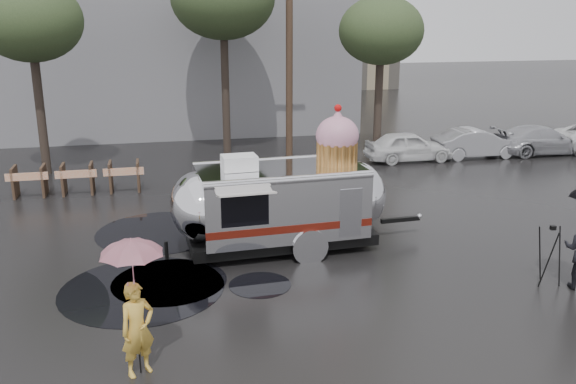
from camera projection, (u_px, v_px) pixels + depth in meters
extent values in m
plane|color=black|center=(318.00, 316.00, 12.04)|extent=(120.00, 120.00, 0.00)
cylinder|color=black|center=(257.00, 231.00, 16.76)|extent=(3.35, 3.35, 0.01)
cylinder|color=black|center=(142.00, 289.00, 13.23)|extent=(3.56, 3.56, 0.01)
cylinder|color=black|center=(260.00, 285.00, 13.41)|extent=(1.38, 1.38, 0.01)
cylinder|color=black|center=(160.00, 232.00, 16.68)|extent=(3.45, 3.45, 0.01)
cylinder|color=black|center=(169.00, 281.00, 13.59)|extent=(2.56, 2.56, 0.01)
cylinder|color=#473323|center=(289.00, 46.00, 24.41)|extent=(0.28, 0.28, 9.00)
cylinder|color=#382D26|center=(38.00, 95.00, 21.97)|extent=(0.32, 0.32, 5.85)
ellipsoid|color=#2B3D1E|center=(30.00, 20.00, 21.24)|extent=(3.64, 3.64, 2.86)
cylinder|color=#382D26|center=(225.00, 73.00, 25.15)|extent=(0.32, 0.32, 6.75)
cylinder|color=#382D26|center=(379.00, 92.00, 24.69)|extent=(0.32, 0.32, 5.40)
ellipsoid|color=#2B3D1E|center=(381.00, 31.00, 24.02)|extent=(3.36, 3.36, 2.64)
cube|color=#473323|center=(15.00, 182.00, 19.74)|extent=(0.08, 0.80, 1.00)
cube|color=#473323|center=(44.00, 180.00, 19.92)|extent=(0.08, 0.80, 1.00)
cube|color=#E5590C|center=(27.00, 177.00, 19.41)|extent=(1.30, 0.04, 0.25)
cube|color=#473323|center=(64.00, 179.00, 20.05)|extent=(0.08, 0.80, 1.00)
cube|color=#473323|center=(92.00, 178.00, 20.23)|extent=(0.08, 0.80, 1.00)
cube|color=#E5590C|center=(76.00, 174.00, 19.71)|extent=(1.30, 0.04, 0.25)
cube|color=#473323|center=(111.00, 177.00, 20.35)|extent=(0.08, 0.80, 1.00)
cube|color=#473323|center=(138.00, 175.00, 20.54)|extent=(0.08, 0.80, 1.00)
cube|color=#E5590C|center=(124.00, 172.00, 20.02)|extent=(1.30, 0.04, 0.25)
imported|color=silver|center=(409.00, 144.00, 24.52)|extent=(4.00, 1.80, 1.40)
imported|color=#B2B2B7|center=(477.00, 141.00, 25.14)|extent=(4.00, 1.80, 1.40)
imported|color=#B2B2B7|center=(542.00, 137.00, 25.75)|extent=(4.20, 1.80, 1.44)
cube|color=silver|center=(280.00, 200.00, 15.18)|extent=(4.16, 2.33, 1.66)
ellipsoid|color=silver|center=(356.00, 193.00, 15.69)|extent=(1.49, 2.19, 1.66)
ellipsoid|color=silver|center=(199.00, 206.00, 14.66)|extent=(1.49, 2.19, 1.66)
cube|color=black|center=(280.00, 236.00, 15.45)|extent=(4.70, 2.09, 0.28)
cylinder|color=black|center=(309.00, 248.00, 14.69)|extent=(0.66, 0.24, 0.65)
cylinder|color=black|center=(288.00, 222.00, 16.45)|extent=(0.66, 0.24, 0.65)
cylinder|color=silver|center=(310.00, 248.00, 14.56)|extent=(0.89, 0.14, 0.88)
cube|color=black|center=(400.00, 220.00, 16.26)|extent=(1.11, 0.17, 0.11)
sphere|color=silver|center=(419.00, 216.00, 16.38)|extent=(0.16, 0.16, 0.15)
cylinder|color=black|center=(166.00, 251.00, 14.75)|extent=(0.10, 0.10, 0.46)
cube|color=#4E1109|center=(292.00, 229.00, 14.32)|extent=(4.05, 0.25, 0.18)
cube|color=#4E1109|center=(270.00, 203.00, 16.27)|extent=(4.05, 0.25, 0.18)
cube|color=black|center=(245.00, 211.00, 13.87)|extent=(1.11, 0.09, 0.74)
cube|color=#BBB5AE|center=(247.00, 194.00, 13.53)|extent=(1.31, 0.53, 0.13)
cube|color=silver|center=(351.00, 213.00, 14.60)|extent=(0.55, 0.06, 1.20)
cube|color=white|center=(239.00, 163.00, 14.63)|extent=(0.86, 0.64, 0.35)
cylinder|color=#D29045|center=(337.00, 153.00, 15.24)|extent=(1.01, 1.01, 0.55)
ellipsoid|color=pink|center=(337.00, 135.00, 15.12)|extent=(1.12, 1.12, 0.96)
cone|color=pink|center=(338.00, 116.00, 14.98)|extent=(0.48, 0.48, 0.37)
sphere|color=red|center=(338.00, 108.00, 14.92)|extent=(0.19, 0.19, 0.18)
imported|color=gold|center=(138.00, 329.00, 9.91)|extent=(0.70, 0.62, 1.62)
imported|color=pink|center=(132.00, 263.00, 9.58)|extent=(1.24, 1.24, 0.85)
cylinder|color=black|center=(137.00, 328.00, 9.91)|extent=(0.02, 0.02, 1.65)
cylinder|color=black|center=(560.00, 256.00, 13.31)|extent=(0.07, 0.30, 1.31)
cylinder|color=black|center=(540.00, 253.00, 13.48)|extent=(0.29, 0.13, 1.32)
cylinder|color=black|center=(549.00, 260.00, 13.10)|extent=(0.25, 0.20, 1.32)
cube|color=black|center=(553.00, 228.00, 13.11)|extent=(0.12, 0.11, 0.09)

